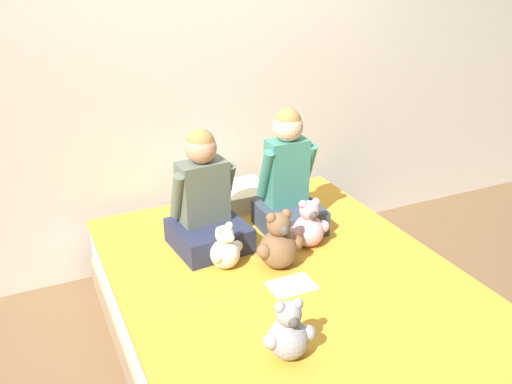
% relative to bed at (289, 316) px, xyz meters
% --- Properties ---
extents(ground_plane, '(14.00, 14.00, 0.00)m').
position_rel_bed_xyz_m(ground_plane, '(0.00, 0.00, -0.22)').
color(ground_plane, brown).
extents(wall_behind_bed, '(8.00, 0.06, 2.50)m').
position_rel_bed_xyz_m(wall_behind_bed, '(0.00, 1.14, 1.03)').
color(wall_behind_bed, beige).
rests_on(wall_behind_bed, ground_plane).
extents(bed, '(1.55, 2.02, 0.44)m').
position_rel_bed_xyz_m(bed, '(0.00, 0.00, 0.00)').
color(bed, '#997F60').
rests_on(bed, ground_plane).
extents(child_on_left, '(0.38, 0.39, 0.61)m').
position_rel_bed_xyz_m(child_on_left, '(-0.24, 0.46, 0.45)').
color(child_on_left, '#282D47').
rests_on(child_on_left, bed).
extents(child_on_right, '(0.33, 0.33, 0.66)m').
position_rel_bed_xyz_m(child_on_right, '(0.22, 0.46, 0.48)').
color(child_on_right, '#384251').
rests_on(child_on_right, bed).
extents(teddy_bear_held_by_left_child, '(0.18, 0.14, 0.23)m').
position_rel_bed_xyz_m(teddy_bear_held_by_left_child, '(-0.24, 0.21, 0.32)').
color(teddy_bear_held_by_left_child, silver).
rests_on(teddy_bear_held_by_left_child, bed).
extents(teddy_bear_held_by_right_child, '(0.22, 0.16, 0.26)m').
position_rel_bed_xyz_m(teddy_bear_held_by_right_child, '(0.22, 0.23, 0.33)').
color(teddy_bear_held_by_right_child, '#DBA3B2').
rests_on(teddy_bear_held_by_right_child, bed).
extents(teddy_bear_between_children, '(0.25, 0.18, 0.29)m').
position_rel_bed_xyz_m(teddy_bear_between_children, '(-0.01, 0.11, 0.34)').
color(teddy_bear_between_children, brown).
rests_on(teddy_bear_between_children, bed).
extents(teddy_bear_at_foot_of_bed, '(0.21, 0.16, 0.25)m').
position_rel_bed_xyz_m(teddy_bear_at_foot_of_bed, '(-0.26, -0.47, 0.32)').
color(teddy_bear_at_foot_of_bed, '#939399').
rests_on(teddy_bear_at_foot_of_bed, bed).
extents(pillow_at_headboard, '(0.53, 0.30, 0.11)m').
position_rel_bed_xyz_m(pillow_at_headboard, '(0.00, 0.83, 0.28)').
color(pillow_at_headboard, beige).
rests_on(pillow_at_headboard, bed).
extents(sign_card, '(0.21, 0.15, 0.00)m').
position_rel_bed_xyz_m(sign_card, '(-0.03, -0.06, 0.22)').
color(sign_card, white).
rests_on(sign_card, bed).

